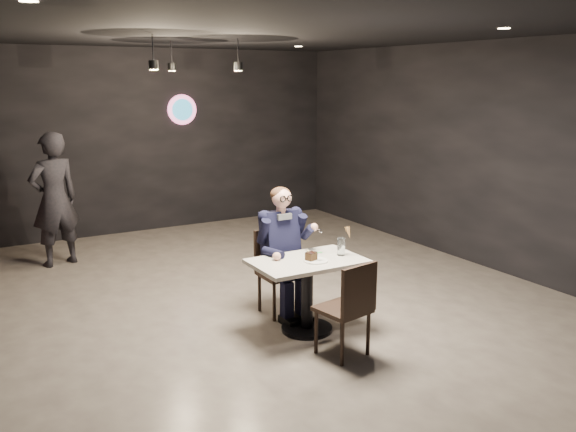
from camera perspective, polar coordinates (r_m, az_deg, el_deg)
floor at (r=6.59m, az=-2.27°, el=-9.66°), size 9.00×9.00×0.00m
wall_sign at (r=10.53m, az=-9.89°, el=9.78°), size 0.50×0.06×0.50m
pendant_lights at (r=7.93m, az=-9.40°, el=15.25°), size 1.40×1.20×0.36m
main_table at (r=6.19m, az=1.79°, el=-7.45°), size 1.10×0.70×0.75m
chair_far at (r=6.61m, az=-0.71°, el=-5.33°), size 0.42×0.46×0.92m
chair_near at (r=5.67m, az=5.13°, el=-8.51°), size 0.50×0.53×0.92m
seated_man at (r=6.53m, az=-0.71°, el=-3.16°), size 0.60×0.80×1.44m
dessert_plate at (r=6.02m, az=2.62°, el=-4.20°), size 0.24×0.24×0.01m
cake_slice at (r=6.01m, az=2.19°, el=-3.80°), size 0.12×0.11×0.07m
mint_leaf at (r=6.00m, az=2.99°, el=-3.42°), size 0.06×0.04×0.01m
sundae_glass at (r=6.22m, az=4.99°, el=-2.87°), size 0.08×0.08×0.18m
wafer_cone at (r=6.18m, az=5.70°, el=-1.56°), size 0.07×0.07×0.12m
passerby at (r=8.82m, az=-21.03°, el=1.45°), size 0.76×0.60×1.83m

